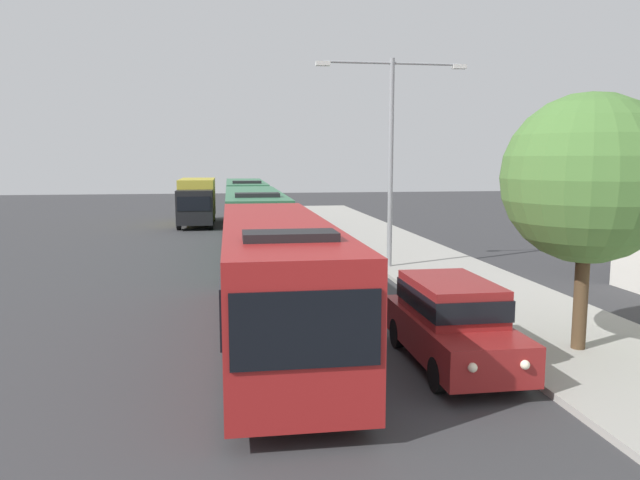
{
  "coord_description": "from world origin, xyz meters",
  "views": [
    {
      "loc": [
        -2.41,
        -1.54,
        4.55
      ],
      "look_at": [
        0.23,
        15.97,
        2.17
      ],
      "focal_mm": 33.96,
      "sensor_mm": 36.0,
      "label": 1
    }
  ],
  "objects_px": {
    "bus_middle": "(246,202)",
    "white_suv": "(451,319)",
    "box_truck_oncoming": "(197,200)",
    "bus_second_in_line": "(254,222)",
    "streetlamp_mid": "(391,141)",
    "roadside_tree": "(588,179)",
    "bus_lead": "(276,276)"
  },
  "relations": [
    {
      "from": "bus_second_in_line",
      "to": "bus_middle",
      "type": "bearing_deg",
      "value": 90.0
    },
    {
      "from": "bus_middle",
      "to": "bus_lead",
      "type": "bearing_deg",
      "value": -90.0
    },
    {
      "from": "bus_middle",
      "to": "white_suv",
      "type": "distance_m",
      "value": 28.9
    },
    {
      "from": "bus_middle",
      "to": "box_truck_oncoming",
      "type": "height_order",
      "value": "bus_middle"
    },
    {
      "from": "bus_lead",
      "to": "bus_second_in_line",
      "type": "relative_size",
      "value": 0.98
    },
    {
      "from": "box_truck_oncoming",
      "to": "streetlamp_mid",
      "type": "bearing_deg",
      "value": -65.2
    },
    {
      "from": "white_suv",
      "to": "box_truck_oncoming",
      "type": "relative_size",
      "value": 0.6
    },
    {
      "from": "white_suv",
      "to": "box_truck_oncoming",
      "type": "distance_m",
      "value": 31.17
    },
    {
      "from": "bus_lead",
      "to": "roadside_tree",
      "type": "height_order",
      "value": "roadside_tree"
    },
    {
      "from": "bus_middle",
      "to": "roadside_tree",
      "type": "xyz_separation_m",
      "value": [
        6.91,
        -28.44,
        2.4
      ]
    },
    {
      "from": "white_suv",
      "to": "streetlamp_mid",
      "type": "relative_size",
      "value": 0.57
    },
    {
      "from": "box_truck_oncoming",
      "to": "roadside_tree",
      "type": "height_order",
      "value": "roadside_tree"
    },
    {
      "from": "bus_middle",
      "to": "streetlamp_mid",
      "type": "distance_m",
      "value": 18.3
    },
    {
      "from": "streetlamp_mid",
      "to": "roadside_tree",
      "type": "xyz_separation_m",
      "value": [
        1.51,
        -11.32,
        -1.18
      ]
    },
    {
      "from": "box_truck_oncoming",
      "to": "roadside_tree",
      "type": "relative_size",
      "value": 1.35
    },
    {
      "from": "bus_second_in_line",
      "to": "streetlamp_mid",
      "type": "bearing_deg",
      "value": -34.03
    },
    {
      "from": "bus_lead",
      "to": "bus_middle",
      "type": "relative_size",
      "value": 0.99
    },
    {
      "from": "bus_middle",
      "to": "streetlamp_mid",
      "type": "height_order",
      "value": "streetlamp_mid"
    },
    {
      "from": "bus_second_in_line",
      "to": "roadside_tree",
      "type": "height_order",
      "value": "roadside_tree"
    },
    {
      "from": "bus_middle",
      "to": "box_truck_oncoming",
      "type": "xyz_separation_m",
      "value": [
        -3.3,
        1.71,
        0.02
      ]
    },
    {
      "from": "bus_middle",
      "to": "white_suv",
      "type": "relative_size",
      "value": 2.5
    },
    {
      "from": "bus_second_in_line",
      "to": "streetlamp_mid",
      "type": "xyz_separation_m",
      "value": [
        5.4,
        -3.65,
        3.59
      ]
    },
    {
      "from": "bus_second_in_line",
      "to": "white_suv",
      "type": "xyz_separation_m",
      "value": [
        3.7,
        -15.18,
        -0.66
      ]
    },
    {
      "from": "bus_second_in_line",
      "to": "bus_middle",
      "type": "distance_m",
      "value": 13.47
    },
    {
      "from": "streetlamp_mid",
      "to": "bus_second_in_line",
      "type": "bearing_deg",
      "value": 145.97
    },
    {
      "from": "bus_lead",
      "to": "roadside_tree",
      "type": "distance_m",
      "value": 7.57
    },
    {
      "from": "bus_lead",
      "to": "bus_second_in_line",
      "type": "height_order",
      "value": "same"
    },
    {
      "from": "bus_lead",
      "to": "bus_middle",
      "type": "height_order",
      "value": "same"
    },
    {
      "from": "white_suv",
      "to": "roadside_tree",
      "type": "height_order",
      "value": "roadside_tree"
    },
    {
      "from": "bus_lead",
      "to": "streetlamp_mid",
      "type": "bearing_deg",
      "value": 60.02
    },
    {
      "from": "bus_lead",
      "to": "box_truck_oncoming",
      "type": "xyz_separation_m",
      "value": [
        -3.3,
        28.19,
        0.02
      ]
    },
    {
      "from": "bus_middle",
      "to": "streetlamp_mid",
      "type": "relative_size",
      "value": 1.43
    }
  ]
}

